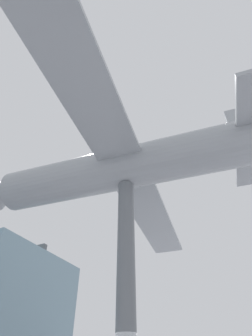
% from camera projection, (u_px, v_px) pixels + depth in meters
% --- Properties ---
extents(support_pylon_central, '(0.61, 0.61, 7.60)m').
position_uv_depth(support_pylon_central, '(126.00, 284.00, 8.16)').
color(support_pylon_central, slate).
rests_on(support_pylon_central, ground_plane).
extents(suspended_airplane, '(18.92, 12.84, 2.83)m').
position_uv_depth(suspended_airplane, '(122.00, 169.00, 11.19)').
color(suspended_airplane, '#93999E').
rests_on(suspended_airplane, support_pylon_central).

